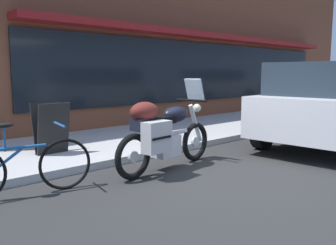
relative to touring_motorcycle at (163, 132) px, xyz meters
name	(u,v)px	position (x,y,z in m)	size (l,w,h in m)	color
ground_plane	(206,174)	(0.34, -0.57, -0.61)	(80.00, 80.00, 0.00)	#2B2B2B
storefront_building	(208,31)	(5.46, 3.88, 2.26)	(18.23, 0.90, 5.85)	brown
sidewalk_curb	(308,112)	(9.34, 2.24, -0.55)	(30.00, 2.97, 0.12)	#ADADAD
touring_motorcycle	(163,132)	(0.00, 0.00, 0.00)	(2.12, 0.81, 1.41)	black
parked_bicycle	(22,167)	(-2.01, 0.31, -0.24)	(1.67, 0.50, 0.92)	black
sandwich_board_sign	(51,128)	(-0.95, 1.83, -0.05)	(0.55, 0.40, 0.88)	black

